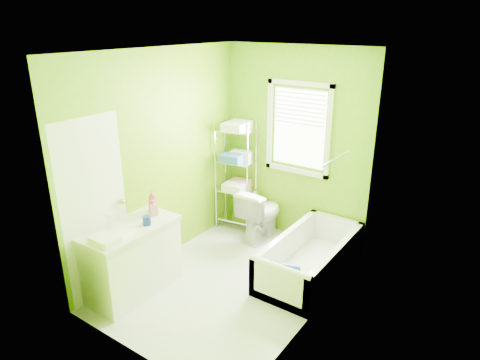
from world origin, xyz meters
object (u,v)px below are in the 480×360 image
Objects in this scene: bathtub at (309,263)px; wire_shelf_unit at (237,165)px; vanity at (132,257)px; toilet at (261,213)px.

wire_shelf_unit reaches higher than bathtub.
wire_shelf_unit is (0.04, 1.97, 0.53)m from vanity.
vanity reaches higher than bathtub.
vanity reaches higher than toilet.
wire_shelf_unit reaches higher than vanity.
toilet is (-0.98, 0.47, 0.21)m from bathtub.
toilet is 0.70× the size of vanity.
bathtub is 2.09× the size of toilet.
vanity is (-0.50, -1.87, 0.06)m from toilet.
toilet is at bearing 154.45° from bathtub.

